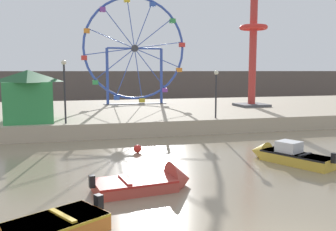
% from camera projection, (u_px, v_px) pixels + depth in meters
% --- Properties ---
extents(quay_promenade, '(110.00, 19.75, 1.04)m').
position_uv_depth(quay_promenade, '(132.00, 113.00, 34.42)').
color(quay_promenade, '#B7A88E').
rests_on(quay_promenade, ground_plane).
extents(distant_town_skyline, '(140.00, 3.00, 4.40)m').
position_uv_depth(distant_town_skyline, '(109.00, 86.00, 55.39)').
color(distant_town_skyline, '#564C47').
rests_on(distant_town_skyline, ground_plane).
extents(motorboat_faded_red, '(4.04, 2.07, 1.51)m').
position_uv_depth(motorboat_faded_red, '(154.00, 182.00, 14.10)').
color(motorboat_faded_red, '#B24238').
rests_on(motorboat_faded_red, ground_plane).
extents(motorboat_mustard_yellow, '(2.91, 4.41, 1.35)m').
position_uv_depth(motorboat_mustard_yellow, '(285.00, 155.00, 18.19)').
color(motorboat_mustard_yellow, gold).
rests_on(motorboat_mustard_yellow, ground_plane).
extents(ferris_wheel_blue_frame, '(10.60, 1.20, 10.86)m').
position_uv_depth(ferris_wheel_blue_frame, '(135.00, 50.00, 37.53)').
color(ferris_wheel_blue_frame, '#334CA8').
rests_on(ferris_wheel_blue_frame, quay_promenade).
extents(drop_tower_red_tower, '(2.80, 2.80, 15.48)m').
position_uv_depth(drop_tower_red_tower, '(253.00, 35.00, 35.03)').
color(drop_tower_red_tower, '#BC332D').
rests_on(drop_tower_red_tower, quay_promenade).
extents(carnival_booth_green_kiosk, '(3.58, 3.97, 3.48)m').
position_uv_depth(carnival_booth_green_kiosk, '(29.00, 95.00, 24.88)').
color(carnival_booth_green_kiosk, '#33934C').
rests_on(carnival_booth_green_kiosk, quay_promenade).
extents(promenade_lamp_near, '(0.32, 0.32, 4.11)m').
position_uv_depth(promenade_lamp_near, '(64.00, 82.00, 23.81)').
color(promenade_lamp_near, '#2D2D33').
rests_on(promenade_lamp_near, quay_promenade).
extents(promenade_lamp_far, '(0.32, 0.32, 3.45)m').
position_uv_depth(promenade_lamp_far, '(216.00, 86.00, 26.62)').
color(promenade_lamp_far, '#2D2D33').
rests_on(promenade_lamp_far, quay_promenade).
extents(mooring_buoy_orange, '(0.44, 0.44, 0.44)m').
position_uv_depth(mooring_buoy_orange, '(138.00, 149.00, 20.24)').
color(mooring_buoy_orange, red).
rests_on(mooring_buoy_orange, ground_plane).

